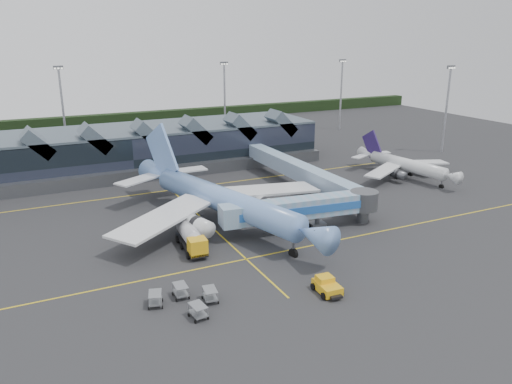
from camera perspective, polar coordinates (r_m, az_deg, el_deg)
name	(u,v)px	position (r m, az deg, el deg)	size (l,w,h in m)	color
ground	(224,239)	(76.62, -3.64, -5.37)	(260.00, 260.00, 0.00)	#242426
taxi_stripes	(202,218)	(85.33, -6.20, -3.00)	(120.00, 60.00, 0.01)	yellow
tree_line_far	(101,120)	(179.65, -17.26, 7.82)	(260.00, 4.00, 4.00)	black
terminal	(124,150)	(117.52, -14.86, 4.69)	(90.00, 22.25, 12.52)	black
light_masts	(207,102)	(137.87, -5.63, 10.22)	(132.40, 42.56, 22.45)	#9A9BA2
main_airliner	(218,198)	(81.29, -4.31, -0.72)	(38.93, 45.70, 14.93)	#719CE5
regional_jet	(404,164)	(113.33, 16.55, 3.07)	(24.35, 26.78, 9.19)	silver
jet_bridge	(311,207)	(79.56, 6.29, -1.77)	(26.74, 6.83, 5.46)	#77A7C7
fuel_truck	(190,236)	(73.09, -7.50, -5.06)	(3.41, 10.06, 3.35)	black
pushback_tug	(327,286)	(61.71, 8.11, -10.59)	(2.94, 4.42, 1.89)	yellow
baggage_carts	(186,298)	(59.02, -8.00, -11.93)	(7.97, 7.61, 1.59)	gray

